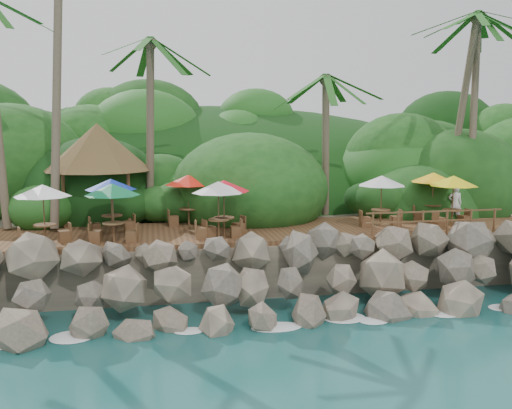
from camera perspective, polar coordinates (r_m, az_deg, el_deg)
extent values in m
plane|color=#19514F|center=(19.08, 3.44, -12.74)|extent=(140.00, 140.00, 0.00)
cube|color=gray|center=(34.05, -3.14, -1.56)|extent=(32.00, 25.20, 2.10)
ellipsoid|color=#143811|center=(41.57, -4.50, -1.26)|extent=(44.80, 28.00, 15.40)
cube|color=brown|center=(24.13, 0.00, -2.82)|extent=(26.00, 5.00, 0.20)
ellipsoid|color=white|center=(19.38, -24.34, -13.04)|extent=(1.20, 0.80, 0.06)
ellipsoid|color=white|center=(18.90, -15.23, -13.13)|extent=(1.20, 0.80, 0.06)
ellipsoid|color=white|center=(18.88, -5.88, -12.89)|extent=(1.20, 0.80, 0.06)
ellipsoid|color=white|center=(19.34, 3.22, -12.34)|extent=(1.20, 0.80, 0.06)
ellipsoid|color=white|center=(20.24, 11.67, -11.56)|extent=(1.20, 0.80, 0.06)
ellipsoid|color=white|center=(21.52, 19.21, -10.65)|extent=(1.20, 0.80, 0.06)
cylinder|color=brown|center=(26.11, -19.82, 13.35)|extent=(0.85, 3.33, 13.91)
cylinder|color=brown|center=(26.46, -10.85, 7.36)|extent=(0.74, 0.69, 8.39)
ellipsoid|color=#23601E|center=(26.74, -11.10, 16.38)|extent=(6.00, 6.00, 2.40)
cylinder|color=brown|center=(27.89, 7.19, 5.93)|extent=(0.67, 0.71, 6.89)
ellipsoid|color=#23601E|center=(27.97, 7.32, 13.00)|extent=(6.00, 6.00, 2.40)
cylinder|color=brown|center=(30.67, 21.53, 8.72)|extent=(0.98, 1.44, 10.16)
ellipsoid|color=#23601E|center=(31.18, 22.05, 18.09)|extent=(6.00, 6.00, 2.40)
cylinder|color=brown|center=(30.70, 20.37, 8.56)|extent=(1.12, 1.47, 9.93)
ellipsoid|color=#23601E|center=(31.17, 20.85, 17.74)|extent=(6.00, 6.00, 2.40)
cylinder|color=brown|center=(25.84, -19.19, 0.38)|extent=(0.16, 0.16, 2.40)
cylinder|color=brown|center=(25.58, -12.98, 0.55)|extent=(0.16, 0.16, 2.40)
cylinder|color=brown|center=(28.60, -18.39, 1.13)|extent=(0.16, 0.16, 2.40)
cylinder|color=brown|center=(28.36, -12.77, 1.29)|extent=(0.16, 0.16, 2.40)
cone|color=brown|center=(26.87, -16.03, 5.72)|extent=(4.92, 4.92, 2.20)
cylinder|color=brown|center=(26.19, 19.54, -1.37)|extent=(0.08, 0.08, 0.75)
cylinder|color=brown|center=(26.13, 19.58, -0.54)|extent=(0.85, 0.85, 0.05)
cylinder|color=brown|center=(26.08, 19.61, 0.23)|extent=(0.05, 0.05, 2.22)
cone|color=yellow|center=(25.97, 19.72, 2.33)|extent=(2.12, 2.12, 0.45)
cube|color=brown|center=(25.75, 18.35, -1.79)|extent=(0.50, 0.50, 0.46)
cube|color=brown|center=(26.69, 20.65, -1.56)|extent=(0.50, 0.50, 0.46)
cylinder|color=brown|center=(22.52, -20.91, -2.93)|extent=(0.08, 0.08, 0.75)
cylinder|color=brown|center=(22.46, -20.96, -1.97)|extent=(0.85, 0.85, 0.05)
cylinder|color=brown|center=(22.40, -21.01, -1.08)|extent=(0.05, 0.05, 2.22)
cone|color=white|center=(22.28, -21.14, 1.35)|extent=(2.12, 2.12, 0.45)
cube|color=brown|center=(22.43, -22.67, -3.44)|extent=(0.55, 0.55, 0.46)
cube|color=brown|center=(22.69, -19.15, -3.13)|extent=(0.55, 0.55, 0.46)
cylinder|color=brown|center=(22.24, -3.87, -2.54)|extent=(0.08, 0.08, 0.75)
cylinder|color=brown|center=(22.18, -3.88, -1.57)|extent=(0.85, 0.85, 0.05)
cylinder|color=brown|center=(22.12, -3.89, -0.66)|extent=(0.05, 0.05, 2.22)
cone|color=silver|center=(21.99, -3.91, 1.81)|extent=(2.12, 2.12, 0.45)
cube|color=brown|center=(22.19, -5.68, -2.96)|extent=(0.43, 0.43, 0.46)
cube|color=brown|center=(22.37, -2.07, -2.83)|extent=(0.43, 0.43, 0.46)
cylinder|color=brown|center=(25.62, 1.27, -1.10)|extent=(0.08, 0.08, 0.75)
cylinder|color=brown|center=(25.56, 1.27, -0.25)|extent=(0.85, 0.85, 0.05)
cylinder|color=brown|center=(25.51, 1.27, 0.54)|extent=(0.05, 0.05, 2.22)
cone|color=#0C27A1|center=(25.40, 1.28, 2.68)|extent=(2.12, 2.12, 0.45)
cube|color=brown|center=(25.65, -0.31, -1.41)|extent=(0.50, 0.50, 0.46)
cube|color=brown|center=(25.66, 2.85, -1.41)|extent=(0.50, 0.50, 0.46)
cylinder|color=brown|center=(25.24, -6.95, -1.30)|extent=(0.08, 0.08, 0.75)
cylinder|color=brown|center=(25.18, -6.96, -0.44)|extent=(0.85, 0.85, 0.05)
cylinder|color=brown|center=(25.13, -6.97, 0.36)|extent=(0.05, 0.05, 2.22)
cone|color=red|center=(25.02, -7.01, 2.54)|extent=(2.12, 2.12, 0.45)
cube|color=brown|center=(25.15, -8.52, -1.69)|extent=(0.47, 0.47, 0.46)
cube|color=brown|center=(25.40, -5.37, -1.54)|extent=(0.47, 0.47, 0.46)
cylinder|color=brown|center=(22.11, -14.44, -2.85)|extent=(0.08, 0.08, 0.75)
cylinder|color=brown|center=(22.04, -14.48, -1.87)|extent=(0.85, 0.85, 0.05)
cylinder|color=brown|center=(21.98, -14.51, -0.96)|extent=(0.05, 0.05, 2.22)
cone|color=#0B6939|center=(21.85, -14.60, 1.52)|extent=(2.12, 2.12, 0.45)
cube|color=brown|center=(22.33, -16.18, -3.18)|extent=(0.50, 0.50, 0.46)
cube|color=brown|center=(21.96, -12.64, -3.24)|extent=(0.50, 0.50, 0.46)
cylinder|color=brown|center=(25.17, 1.77, -1.27)|extent=(0.08, 0.08, 0.75)
cylinder|color=brown|center=(25.11, 1.77, -0.40)|extent=(0.85, 0.85, 0.05)
cylinder|color=brown|center=(25.06, 1.78, 0.40)|extent=(0.05, 0.05, 2.22)
cone|color=white|center=(24.95, 1.79, 2.58)|extent=(2.12, 2.12, 0.45)
cube|color=brown|center=(25.31, 0.18, -1.54)|extent=(0.55, 0.55, 0.46)
cube|color=brown|center=(25.10, 3.36, -1.63)|extent=(0.55, 0.55, 0.46)
cylinder|color=brown|center=(27.56, 17.68, -0.83)|extent=(0.08, 0.08, 0.75)
cylinder|color=brown|center=(27.51, 17.72, -0.04)|extent=(0.85, 0.85, 0.05)
cylinder|color=brown|center=(27.46, 17.75, 0.69)|extent=(0.05, 0.05, 2.22)
cone|color=yellow|center=(27.36, 17.84, 2.69)|extent=(2.12, 2.12, 0.45)
cube|color=brown|center=(27.34, 16.29, -1.14)|extent=(0.48, 0.48, 0.46)
cube|color=brown|center=(27.85, 19.03, -1.09)|extent=(0.48, 0.48, 0.46)
cylinder|color=brown|center=(25.34, 12.71, -1.40)|extent=(0.08, 0.08, 0.75)
cylinder|color=brown|center=(25.28, 12.74, -0.54)|extent=(0.85, 0.85, 0.05)
cylinder|color=brown|center=(25.23, 12.77, 0.25)|extent=(0.05, 0.05, 2.22)
cone|color=silver|center=(25.12, 12.84, 2.42)|extent=(2.12, 2.12, 0.45)
cube|color=brown|center=(25.14, 11.18, -1.76)|extent=(0.45, 0.45, 0.46)
cube|color=brown|center=(25.61, 14.20, -1.67)|extent=(0.45, 0.45, 0.46)
cylinder|color=brown|center=(24.00, -14.60, -2.00)|extent=(0.08, 0.08, 0.75)
cylinder|color=brown|center=(23.94, -14.63, -1.09)|extent=(0.85, 0.85, 0.05)
cylinder|color=brown|center=(23.89, -14.66, -0.25)|extent=(0.05, 0.05, 2.22)
cone|color=#0C2AA3|center=(23.77, -14.74, 2.03)|extent=(2.12, 2.12, 0.45)
cube|color=brown|center=(23.94, -16.26, -2.43)|extent=(0.51, 0.51, 0.46)
cube|color=brown|center=(24.14, -12.93, -2.22)|extent=(0.51, 0.51, 0.46)
cylinder|color=brown|center=(22.71, -3.30, -2.32)|extent=(0.08, 0.08, 0.75)
cylinder|color=brown|center=(22.64, -3.31, -1.36)|extent=(0.85, 0.85, 0.05)
cylinder|color=brown|center=(22.58, -3.32, -0.48)|extent=(0.05, 0.05, 2.22)
cone|color=red|center=(22.46, -3.34, 1.95)|extent=(2.12, 2.12, 0.45)
cube|color=brown|center=(22.38, -4.85, -2.85)|extent=(0.56, 0.56, 0.46)
cube|color=brown|center=(23.10, -1.80, -2.48)|extent=(0.56, 0.56, 0.46)
cylinder|color=brown|center=(23.05, 11.95, -2.00)|extent=(0.10, 0.10, 1.00)
cylinder|color=brown|center=(23.49, 14.43, -1.89)|extent=(0.10, 0.10, 1.00)
cylinder|color=brown|center=(23.98, 16.81, -1.79)|extent=(0.10, 0.10, 1.00)
cylinder|color=brown|center=(24.50, 19.09, -1.68)|extent=(0.10, 0.10, 1.00)
cylinder|color=brown|center=(25.07, 21.28, -1.58)|extent=(0.10, 0.10, 1.00)
cylinder|color=brown|center=(25.66, 23.36, -1.47)|extent=(0.10, 0.10, 1.00)
cube|color=brown|center=(24.17, 18.01, -0.68)|extent=(6.10, 0.06, 0.06)
cube|color=brown|center=(24.23, 17.97, -1.62)|extent=(6.10, 0.06, 0.06)
imported|color=white|center=(27.63, 19.83, 0.11)|extent=(0.73, 0.61, 1.71)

